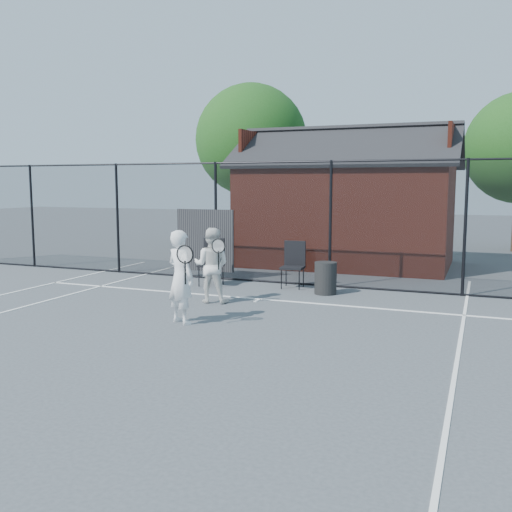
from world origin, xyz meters
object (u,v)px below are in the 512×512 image
at_px(player_front, 181,277).
at_px(chair_left, 211,263).
at_px(waste_bin, 326,278).
at_px(clubhouse, 347,212).
at_px(player_back, 212,265).
at_px(chair_right, 293,265).

relative_size(player_front, chair_left, 1.49).
bearing_deg(waste_bin, clubhouse, 97.46).
xyz_separation_m(player_front, player_back, (-0.29, 1.82, -0.05)).
bearing_deg(clubhouse, chair_left, -114.24).
height_order(player_front, player_back, player_front).
xyz_separation_m(chair_left, chair_right, (1.93, 0.44, -0.02)).
bearing_deg(waste_bin, chair_left, 180.00).
xyz_separation_m(clubhouse, chair_left, (-2.21, -4.90, -1.05)).
height_order(player_back, chair_left, player_back).
height_order(player_front, waste_bin, player_front).
relative_size(player_front, waste_bin, 2.30).
distance_m(player_back, chair_right, 2.44).
distance_m(clubhouse, chair_right, 4.59).
bearing_deg(player_back, waste_bin, 41.63).
relative_size(chair_left, chair_right, 1.03).
height_order(player_front, chair_right, player_front).
bearing_deg(chair_left, clubhouse, 62.32).
relative_size(clubhouse, chair_right, 6.05).
height_order(chair_right, waste_bin, chair_right).
bearing_deg(chair_right, chair_left, -170.85).
distance_m(clubhouse, player_back, 6.83).
height_order(chair_left, waste_bin, chair_left).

